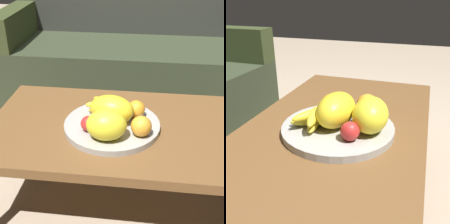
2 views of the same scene
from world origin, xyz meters
TOP-DOWN VIEW (x-y plane):
  - ground_plane at (0.00, 0.00)m, footprint 8.00×8.00m
  - coffee_table at (0.00, 0.00)m, footprint 1.14×0.64m
  - fruit_bowl at (-0.05, -0.02)m, footprint 0.39×0.39m
  - melon_large_front at (-0.05, -0.02)m, footprint 0.20×0.14m
  - melon_smaller_beside at (-0.06, -0.14)m, footprint 0.16×0.13m
  - orange_front at (0.07, -0.10)m, footprint 0.08×0.08m
  - orange_left at (0.04, 0.04)m, footprint 0.07×0.07m
  - apple_front at (-0.14, -0.09)m, footprint 0.06×0.06m
  - banana_bunch at (-0.09, 0.05)m, footprint 0.17×0.15m

SIDE VIEW (x-z plane):
  - ground_plane at x=0.00m, z-range 0.00..0.00m
  - coffee_table at x=0.00m, z-range 0.15..0.54m
  - fruit_bowl at x=-0.05m, z-range 0.39..0.41m
  - apple_front at x=-0.14m, z-range 0.41..0.48m
  - banana_bunch at x=-0.09m, z-range 0.41..0.48m
  - orange_left at x=0.04m, z-range 0.41..0.49m
  - orange_front at x=0.07m, z-range 0.41..0.49m
  - melon_large_front at x=-0.05m, z-range 0.41..0.53m
  - melon_smaller_beside at x=-0.06m, z-range 0.41..0.53m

